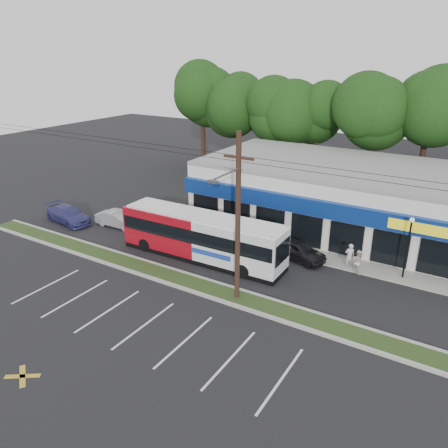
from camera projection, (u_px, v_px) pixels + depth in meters
name	position (u px, v px, depth m)	size (l,w,h in m)	color
ground	(187.00, 292.00, 26.91)	(120.00, 120.00, 0.00)	black
grass_strip	(196.00, 284.00, 27.68)	(40.00, 1.60, 0.12)	#1C3114
curb_south	(188.00, 290.00, 27.00)	(40.00, 0.25, 0.14)	#9E9E93
curb_north	(203.00, 279.00, 28.35)	(40.00, 0.25, 0.14)	#9E9E93
sidewalk	(316.00, 256.00, 31.60)	(32.00, 2.20, 0.10)	#9E9E93
strip_mall	(354.00, 197.00, 35.87)	(25.00, 12.55, 5.30)	silver
utility_pole	(235.00, 214.00, 24.27)	(50.00, 2.77, 10.00)	black
lamp_post	(408.00, 241.00, 27.56)	(0.30, 0.30, 4.25)	black
tree_line	(375.00, 111.00, 42.46)	(46.76, 6.76, 11.83)	black
metrobus	(202.00, 235.00, 30.74)	(12.36, 2.87, 3.31)	maroon
car_dark	(297.00, 250.00, 30.94)	(1.69, 4.21, 1.43)	black
car_silver	(118.00, 219.00, 36.74)	(1.42, 4.06, 1.34)	#9DA0A4
car_blue	(68.00, 215.00, 37.62)	(1.97, 4.84, 1.40)	navy
pedestrian_a	(350.00, 256.00, 29.64)	(0.65, 0.43, 1.79)	silver
pedestrian_b	(358.00, 262.00, 28.96)	(0.81, 0.63, 1.66)	beige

